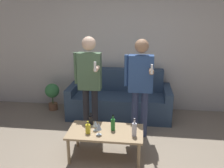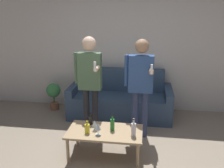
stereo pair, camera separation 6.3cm
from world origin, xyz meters
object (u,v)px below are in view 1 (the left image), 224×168
couch (119,100)px  bottle_orange (113,124)px  person_standing_left (89,78)px  coffee_table (106,134)px  person_standing_right (140,81)px

couch → bottle_orange: 1.50m
couch → person_standing_left: person_standing_left is taller
coffee_table → person_standing_left: (-0.36, 0.67, 0.62)m
person_standing_left → person_standing_right: bearing=1.3°
coffee_table → person_standing_right: (0.46, 0.69, 0.60)m
coffee_table → person_standing_left: person_standing_left is taller
couch → person_standing_left: 1.16m
person_standing_right → coffee_table: bearing=-123.6°
bottle_orange → person_standing_left: person_standing_left is taller
bottle_orange → person_standing_right: bearing=61.5°
couch → person_standing_right: 1.13m
coffee_table → bottle_orange: 0.17m
bottle_orange → coffee_table: bearing=-161.3°
bottle_orange → person_standing_right: (0.36, 0.66, 0.46)m
person_standing_left → person_standing_right: person_standing_left is taller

